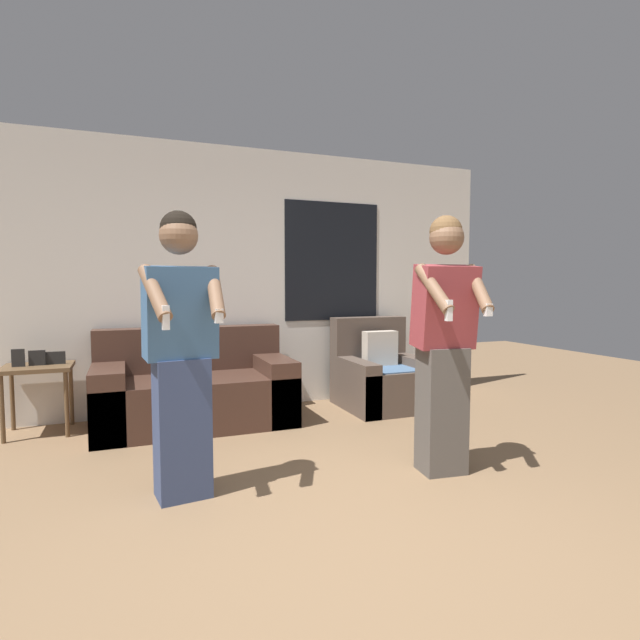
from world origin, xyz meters
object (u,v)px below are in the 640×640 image
at_px(side_table, 38,374).
at_px(person_left, 181,353).
at_px(armchair, 380,377).
at_px(person_right, 444,341).
at_px(couch, 195,391).

xyz_separation_m(side_table, person_left, (1.03, -1.79, 0.37)).
xyz_separation_m(armchair, person_right, (-0.48, -1.80, 0.60)).
relative_size(armchair, person_left, 0.54).
bearing_deg(couch, person_left, -99.72).
distance_m(couch, armchair, 1.92).
relative_size(couch, person_right, 1.00).
bearing_deg(person_left, armchair, 35.42).
bearing_deg(person_left, person_right, -7.95).
xyz_separation_m(side_table, person_right, (2.74, -2.03, 0.39)).
bearing_deg(side_table, person_left, -60.14).
bearing_deg(couch, person_right, -52.07).
bearing_deg(person_right, armchair, 74.96).
bearing_deg(person_right, couch, 127.93).
height_order(couch, side_table, couch).
bearing_deg(armchair, person_right, -105.04).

